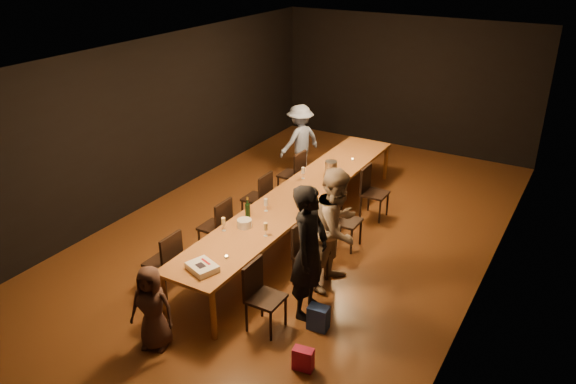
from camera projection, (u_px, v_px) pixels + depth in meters
The scene contains 30 objects.
ground at pixel (299, 233), 9.49m from camera, with size 10.00×10.00×0.00m, color #4D2313.
room_shell at pixel (300, 115), 8.62m from camera, with size 6.04×10.04×3.02m.
table at pixel (300, 196), 9.19m from camera, with size 0.90×6.00×0.75m.
chair_right_0 at pixel (266, 298), 7.02m from camera, with size 0.42×0.42×0.93m, color black, non-canonical shape.
chair_right_1 at pixel (311, 255), 7.97m from camera, with size 0.42×0.42×0.93m, color black, non-canonical shape.
chair_right_2 at pixel (346, 221), 8.91m from camera, with size 0.42×0.42×0.93m, color black, non-canonical shape.
chair_right_3 at pixel (375, 193), 9.85m from camera, with size 0.42×0.42×0.93m, color black, non-canonical shape.
chair_left_0 at pixel (162, 261), 7.80m from camera, with size 0.42×0.42×0.93m, color black, non-canonical shape.
chair_left_1 at pixel (215, 226), 8.74m from camera, with size 0.42×0.42×0.93m, color black, non-canonical shape.
chair_left_2 at pixel (257, 198), 9.68m from camera, with size 0.42×0.42×0.93m, color black, non-canonical shape.
chair_left_3 at pixel (291, 174), 10.62m from camera, with size 0.42×0.42×0.93m, color black, non-canonical shape.
woman_birthday at pixel (309, 252), 7.15m from camera, with size 0.67×0.44×1.84m, color black.
woman_tan at pixel (337, 228), 7.80m from camera, with size 0.86×0.67×1.78m, color tan.
man_blue at pixel (300, 140), 11.52m from camera, with size 0.96×0.55×1.49m, color #8AA2D6.
child at pixel (152, 308), 6.69m from camera, with size 0.54×0.35×1.11m, color #442C26.
gift_bag_red at pixel (303, 359), 6.48m from camera, with size 0.24×0.13×0.28m, color #CA1E50.
gift_bag_blue at pixel (318, 318), 7.14m from camera, with size 0.26×0.18×0.33m, color #23409A.
birthday_cake at pixel (202, 267), 7.06m from camera, with size 0.45×0.40×0.09m.
plate_stack at pixel (244, 223), 8.09m from camera, with size 0.21×0.21×0.12m, color silver.
champagne_bottle at pixel (248, 207), 8.35m from camera, with size 0.08×0.08×0.32m, color black, non-canonical shape.
ice_bucket at pixel (331, 168), 9.85m from camera, with size 0.22×0.22×0.24m, color #A6A6AA.
wineglass_0 at pixel (224, 224), 7.97m from camera, with size 0.06×0.06×0.21m, color beige, non-canonical shape.
wineglass_1 at pixel (266, 229), 7.83m from camera, with size 0.06×0.06×0.21m, color beige, non-canonical shape.
wineglass_2 at pixel (266, 205), 8.54m from camera, with size 0.06×0.06×0.21m, color silver, non-canonical shape.
wineglass_3 at pixel (300, 202), 8.62m from camera, with size 0.06×0.06×0.21m, color beige, non-canonical shape.
wineglass_4 at pixel (303, 173), 9.67m from camera, with size 0.06×0.06×0.21m, color silver, non-canonical shape.
wineglass_5 at pixel (332, 170), 9.79m from camera, with size 0.06×0.06×0.21m, color silver, non-canonical shape.
tealight_near at pixel (226, 257), 7.34m from camera, with size 0.05×0.05×0.03m, color #B2B7B2.
tealight_mid at pixel (310, 192), 9.16m from camera, with size 0.05×0.05×0.03m, color #B2B7B2.
tealight_far at pixel (352, 160), 10.48m from camera, with size 0.05×0.05×0.03m, color #B2B7B2.
Camera 1 is at (4.01, -7.29, 4.62)m, focal length 35.00 mm.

